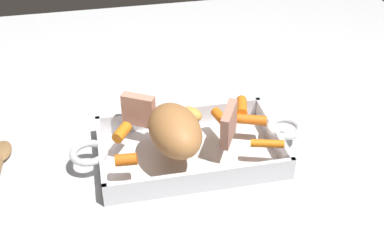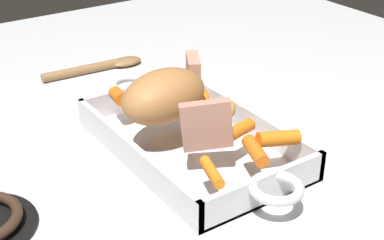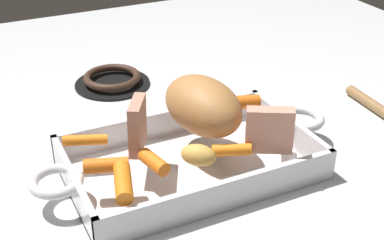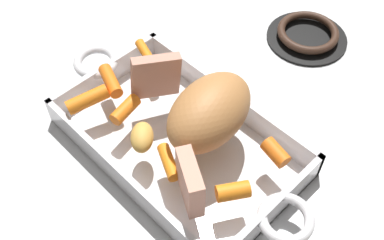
% 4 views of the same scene
% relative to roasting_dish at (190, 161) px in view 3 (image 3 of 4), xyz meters
% --- Properties ---
extents(ground_plane, '(1.69, 1.69, 0.00)m').
position_rel_roasting_dish_xyz_m(ground_plane, '(0.00, 0.00, -0.02)').
color(ground_plane, silver).
extents(roasting_dish, '(0.49, 0.23, 0.05)m').
position_rel_roasting_dish_xyz_m(roasting_dish, '(0.00, 0.00, 0.00)').
color(roasting_dish, silver).
rests_on(roasting_dish, ground_plane).
extents(pork_roast, '(0.12, 0.17, 0.09)m').
position_rel_roasting_dish_xyz_m(pork_roast, '(0.04, 0.03, 0.08)').
color(pork_roast, '#B17440').
rests_on(pork_roast, roasting_dish).
extents(roast_slice_thin, '(0.05, 0.08, 0.08)m').
position_rel_roasting_dish_xyz_m(roast_slice_thin, '(-0.07, 0.02, 0.07)').
color(roast_slice_thin, tan).
rests_on(roast_slice_thin, roasting_dish).
extents(roast_slice_thick, '(0.07, 0.05, 0.07)m').
position_rel_roasting_dish_xyz_m(roast_slice_thick, '(0.10, -0.07, 0.07)').
color(roast_slice_thick, tan).
rests_on(roast_slice_thick, roasting_dish).
extents(baby_carrot_southeast, '(0.04, 0.05, 0.02)m').
position_rel_roasting_dish_xyz_m(baby_carrot_southeast, '(0.14, -0.03, 0.05)').
color(baby_carrot_southeast, orange).
rests_on(baby_carrot_southeast, roasting_dish).
extents(baby_carrot_southwest, '(0.06, 0.04, 0.02)m').
position_rel_roasting_dish_xyz_m(baby_carrot_southwest, '(0.04, -0.06, 0.04)').
color(baby_carrot_southwest, orange).
rests_on(baby_carrot_southwest, roasting_dish).
extents(baby_carrot_northeast, '(0.05, 0.03, 0.03)m').
position_rel_roasting_dish_xyz_m(baby_carrot_northeast, '(0.14, 0.06, 0.05)').
color(baby_carrot_northeast, orange).
rests_on(baby_carrot_northeast, roasting_dish).
extents(baby_carrot_long, '(0.03, 0.06, 0.02)m').
position_rel_roasting_dish_xyz_m(baby_carrot_long, '(-0.08, -0.04, 0.04)').
color(baby_carrot_long, orange).
rests_on(baby_carrot_long, roasting_dish).
extents(baby_carrot_center_left, '(0.07, 0.04, 0.02)m').
position_rel_roasting_dish_xyz_m(baby_carrot_center_left, '(-0.14, 0.06, 0.04)').
color(baby_carrot_center_left, orange).
rests_on(baby_carrot_center_left, roasting_dish).
extents(baby_carrot_short, '(0.07, 0.04, 0.02)m').
position_rel_roasting_dish_xyz_m(baby_carrot_short, '(-0.14, -0.02, 0.04)').
color(baby_carrot_short, orange).
rests_on(baby_carrot_short, roasting_dish).
extents(baby_carrot_center_right, '(0.04, 0.07, 0.03)m').
position_rel_roasting_dish_xyz_m(baby_carrot_center_right, '(-0.13, -0.07, 0.05)').
color(baby_carrot_center_right, orange).
rests_on(baby_carrot_center_right, roasting_dish).
extents(potato_corner, '(0.06, 0.06, 0.03)m').
position_rel_roasting_dish_xyz_m(potato_corner, '(-0.01, -0.06, 0.05)').
color(potato_corner, gold).
rests_on(potato_corner, roasting_dish).
extents(stove_burner_rear, '(0.15, 0.15, 0.02)m').
position_rel_roasting_dish_xyz_m(stove_burner_rear, '(-0.01, 0.35, -0.01)').
color(stove_burner_rear, black).
rests_on(stove_burner_rear, ground_plane).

